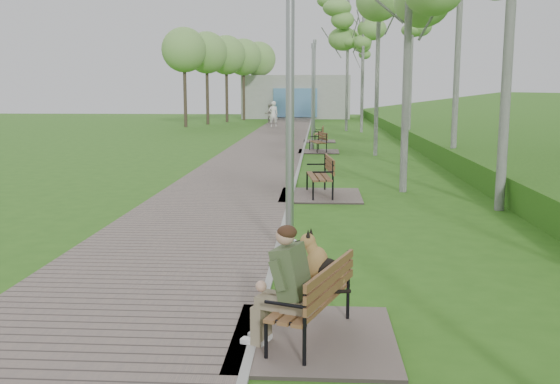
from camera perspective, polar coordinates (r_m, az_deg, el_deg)
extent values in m
plane|color=#2F6119|center=(9.46, -0.76, -7.32)|extent=(120.00, 120.00, 0.00)
cube|color=#6E5F59|center=(30.75, -0.99, 4.34)|extent=(3.50, 67.00, 0.04)
cube|color=#999993|center=(30.66, 2.28, 4.33)|extent=(0.10, 67.00, 0.05)
cube|color=#9E9E99|center=(60.08, 1.50, 8.69)|extent=(10.00, 5.00, 4.00)
cube|color=#5081B2|center=(57.49, 1.40, 8.16)|extent=(4.00, 0.20, 2.60)
cube|color=#6E5F59|center=(7.03, 3.10, -13.21)|extent=(1.78, 1.98, 0.04)
cube|color=brown|center=(6.88, 2.71, -9.94)|extent=(0.93, 1.55, 0.04)
cube|color=brown|center=(6.72, 4.64, -8.04)|extent=(0.55, 1.40, 0.33)
cube|color=#6E5F59|center=(16.06, 3.74, -0.32)|extent=(2.06, 2.29, 0.04)
cube|color=brown|center=(15.98, 3.58, 1.44)|extent=(0.70, 1.76, 0.05)
cube|color=brown|center=(15.97, 4.57, 2.54)|extent=(0.24, 1.71, 0.38)
cube|color=#6E5F59|center=(27.41, 3.56, 3.71)|extent=(1.75, 1.95, 0.04)
cube|color=brown|center=(27.37, 3.46, 4.58)|extent=(0.79, 1.53, 0.04)
cube|color=brown|center=(27.41, 3.95, 5.14)|extent=(0.40, 1.43, 0.32)
cube|color=#6E5F59|center=(32.82, 3.64, 4.65)|extent=(1.65, 1.83, 0.04)
cube|color=brown|center=(32.80, 3.56, 5.33)|extent=(0.48, 1.39, 0.04)
cube|color=brown|center=(32.77, 3.95, 5.75)|extent=(0.10, 1.37, 0.30)
cylinder|color=#919398|center=(10.05, 0.88, -5.34)|extent=(0.22, 0.22, 0.33)
cylinder|color=#919398|center=(9.72, 0.92, 9.59)|extent=(0.13, 0.13, 5.51)
cylinder|color=#919398|center=(28.36, 2.96, 4.14)|extent=(0.18, 0.18, 0.27)
cylinder|color=#919398|center=(28.25, 3.00, 8.48)|extent=(0.11, 0.11, 4.56)
cylinder|color=#919398|center=(28.31, 3.04, 13.19)|extent=(0.16, 0.16, 0.23)
cylinder|color=#919398|center=(39.57, 3.12, 5.67)|extent=(0.22, 0.22, 0.33)
cylinder|color=#919398|center=(39.49, 3.16, 9.45)|extent=(0.13, 0.13, 5.55)
cylinder|color=#919398|center=(39.59, 3.20, 13.54)|extent=(0.20, 0.20, 0.28)
imported|color=white|center=(45.34, -0.62, 7.13)|extent=(0.79, 0.64, 1.88)
imported|color=gray|center=(49.28, -0.96, 7.14)|extent=(0.85, 0.71, 1.58)
cylinder|color=silver|center=(16.86, 11.58, 12.87)|extent=(0.18, 0.18, 7.60)
cylinder|color=silver|center=(14.91, 20.39, 16.16)|extent=(0.20, 0.20, 9.25)
cylinder|color=silver|center=(22.62, 11.58, 12.79)|extent=(0.17, 0.17, 8.28)
cylinder|color=silver|center=(21.69, 16.01, 13.82)|extent=(0.19, 0.19, 9.06)
cylinder|color=silver|center=(26.14, 8.96, 13.56)|extent=(0.19, 0.19, 9.35)
cylinder|color=silver|center=(31.43, 11.87, 11.38)|extent=(0.17, 0.17, 7.85)
ellipsoid|color=#7EB457|center=(31.63, 12.03, 15.93)|extent=(2.46, 2.46, 3.45)
cylinder|color=silver|center=(41.48, 6.17, 11.57)|extent=(0.20, 0.20, 8.68)
ellipsoid|color=#7EB457|center=(41.68, 6.24, 15.38)|extent=(2.84, 2.84, 3.82)
cylinder|color=silver|center=(40.23, 7.58, 11.71)|extent=(0.18, 0.18, 8.81)
ellipsoid|color=#7EB457|center=(40.45, 7.67, 15.70)|extent=(2.67, 2.67, 3.88)
cylinder|color=silver|center=(56.40, 7.50, 10.88)|extent=(0.16, 0.16, 8.55)
ellipsoid|color=#7EB457|center=(56.54, 7.57, 13.66)|extent=(2.38, 2.38, 3.76)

